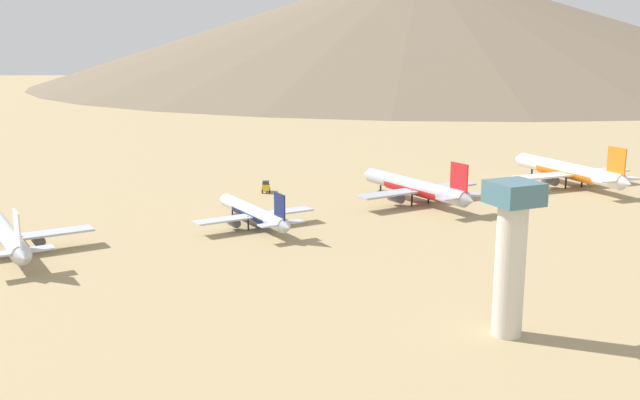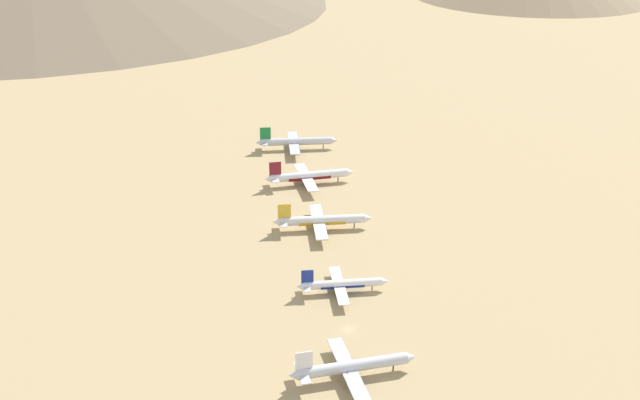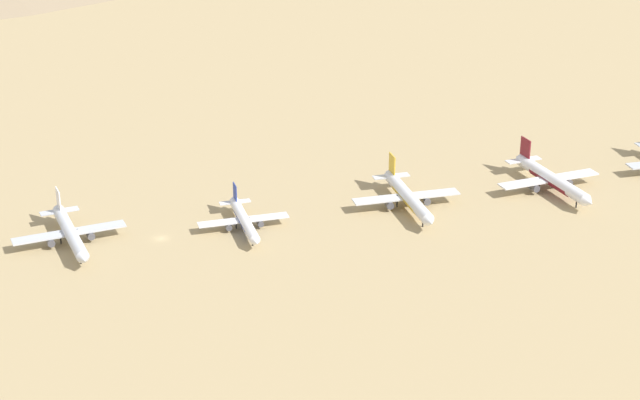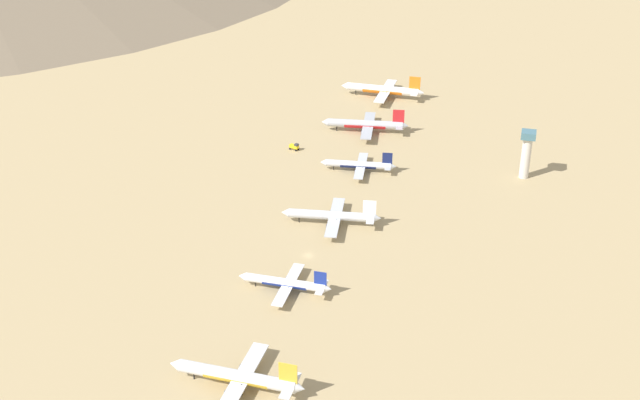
% 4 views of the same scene
% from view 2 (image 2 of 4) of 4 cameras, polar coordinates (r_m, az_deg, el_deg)
% --- Properties ---
extents(ground_plane, '(2366.14, 2366.14, 0.00)m').
position_cam_2_polar(ground_plane, '(303.26, 2.09, -9.39)').
color(ground_plane, tan).
extents(parked_jet_3, '(45.80, 37.37, 13.22)m').
position_cam_2_polar(parked_jet_3, '(276.69, 2.28, -11.97)').
color(parked_jet_3, silver).
rests_on(parked_jet_3, ground).
extents(parked_jet_4, '(38.36, 31.05, 11.10)m').
position_cam_2_polar(parked_jet_4, '(325.10, 1.58, -6.12)').
color(parked_jet_4, white).
rests_on(parked_jet_4, ground).
extents(parked_jet_5, '(47.97, 38.89, 13.86)m').
position_cam_2_polar(parked_jet_5, '(376.50, 0.09, -1.49)').
color(parked_jet_5, silver).
rests_on(parked_jet_5, ground).
extents(parked_jet_6, '(49.72, 40.50, 14.33)m').
position_cam_2_polar(parked_jet_6, '(427.43, -0.84, 1.76)').
color(parked_jet_6, white).
rests_on(parked_jet_6, ground).
extents(parked_jet_7, '(49.99, 40.55, 14.43)m').
position_cam_2_polar(parked_jet_7, '(478.40, -1.78, 4.25)').
color(parked_jet_7, silver).
rests_on(parked_jet_7, ground).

